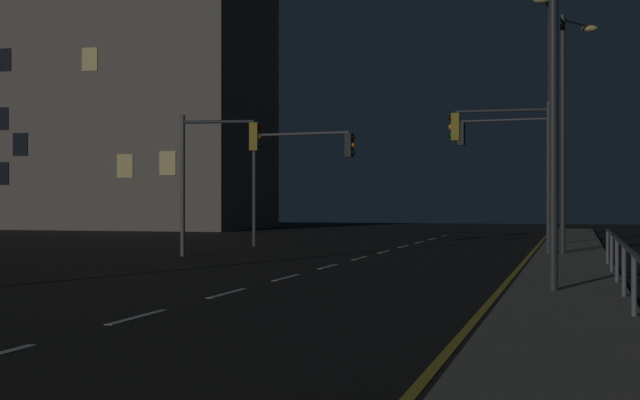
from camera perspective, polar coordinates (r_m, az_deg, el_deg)
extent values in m
plane|color=black|center=(23.22, -1.71, -4.78)|extent=(112.00, 112.00, 0.00)
cube|color=gray|center=(22.16, 15.33, -4.83)|extent=(2.32, 77.00, 0.14)
cube|color=silver|center=(15.36, -11.33, -7.18)|extent=(0.14, 2.00, 0.01)
cube|color=silver|center=(18.99, -5.80, -5.82)|extent=(0.14, 2.00, 0.01)
cube|color=silver|center=(22.74, -2.09, -4.87)|extent=(0.14, 2.00, 0.01)
cube|color=silver|center=(26.57, 0.56, -4.18)|extent=(0.14, 2.00, 0.01)
cube|color=silver|center=(30.44, 2.53, -3.65)|extent=(0.14, 2.00, 0.01)
cube|color=silver|center=(34.34, 4.06, -3.24)|extent=(0.14, 2.00, 0.01)
cube|color=silver|center=(38.26, 5.27, -2.92)|extent=(0.14, 2.00, 0.01)
cube|color=silver|center=(42.20, 6.26, -2.65)|extent=(0.14, 2.00, 0.01)
cube|color=silver|center=(46.14, 7.07, -2.43)|extent=(0.14, 2.00, 0.01)
cube|color=silver|center=(50.10, 7.76, -2.24)|extent=(0.14, 2.00, 0.01)
cube|color=gold|center=(27.19, 12.42, -4.08)|extent=(0.14, 53.00, 0.01)
cylinder|color=#38383D|center=(31.62, 14.12, 1.36)|extent=(0.16, 0.16, 5.11)
cylinder|color=#2D3033|center=(31.83, 11.29, 5.51)|extent=(3.12, 0.14, 0.11)
cube|color=olive|center=(31.92, 8.48, 4.55)|extent=(0.28, 0.34, 0.95)
sphere|color=black|center=(31.97, 8.21, 5.08)|extent=(0.20, 0.20, 0.20)
sphere|color=orange|center=(31.94, 8.21, 4.54)|extent=(0.20, 0.20, 0.20)
sphere|color=black|center=(31.92, 8.21, 4.01)|extent=(0.20, 0.20, 0.20)
cylinder|color=#38383D|center=(38.56, -4.14, 0.77)|extent=(0.16, 0.16, 4.94)
cylinder|color=#4C4C51|center=(37.70, -1.22, 4.17)|extent=(4.29, 0.70, 0.11)
cube|color=black|center=(36.82, 1.84, 3.45)|extent=(0.32, 0.37, 0.95)
sphere|color=black|center=(36.78, 2.06, 3.92)|extent=(0.20, 0.20, 0.20)
sphere|color=orange|center=(36.76, 2.06, 3.46)|extent=(0.20, 0.20, 0.20)
sphere|color=black|center=(36.74, 2.06, 2.99)|extent=(0.20, 0.20, 0.20)
cylinder|color=#38383D|center=(38.33, 14.40, 1.32)|extent=(0.16, 0.16, 5.39)
cylinder|color=#38383D|center=(38.75, 11.59, 4.93)|extent=(3.81, 0.49, 0.11)
cube|color=black|center=(39.08, 8.82, 4.11)|extent=(0.31, 0.37, 0.95)
sphere|color=black|center=(39.14, 8.60, 4.55)|extent=(0.20, 0.20, 0.20)
sphere|color=orange|center=(39.11, 8.60, 4.11)|extent=(0.20, 0.20, 0.20)
sphere|color=black|center=(39.09, 8.60, 3.67)|extent=(0.20, 0.20, 0.20)
cylinder|color=#4C4C51|center=(31.80, -8.59, 0.90)|extent=(0.16, 0.16, 4.89)
cylinder|color=#2D3033|center=(31.59, -6.39, 4.89)|extent=(2.51, 0.47, 0.11)
cube|color=olive|center=(31.27, -4.14, 3.97)|extent=(0.33, 0.38, 0.95)
sphere|color=black|center=(31.26, -3.87, 4.52)|extent=(0.20, 0.20, 0.20)
sphere|color=orange|center=(31.24, -3.87, 3.98)|extent=(0.20, 0.20, 0.20)
sphere|color=black|center=(31.22, -3.87, 3.43)|extent=(0.20, 0.20, 0.20)
cylinder|color=#2D3033|center=(18.75, 14.39, 6.20)|extent=(0.18, 0.18, 7.63)
cylinder|color=#2D3033|center=(31.96, 14.95, 4.01)|extent=(0.18, 0.18, 8.08)
cylinder|color=#4C4C51|center=(33.19, 15.75, 10.64)|extent=(0.98, 1.53, 0.10)
ellipsoid|color=#F9D172|center=(33.90, 16.52, 10.24)|extent=(0.56, 0.36, 0.24)
cylinder|color=#4C4C51|center=(31.85, 14.24, 4.33)|extent=(0.18, 0.18, 8.41)
cylinder|color=#2D3033|center=(31.41, 13.98, 11.87)|extent=(0.31, 2.06, 0.10)
ellipsoid|color=#F9D172|center=(30.39, 13.72, 12.08)|extent=(0.56, 0.36, 0.24)
cylinder|color=#59595E|center=(14.83, 19.06, -5.07)|extent=(0.09, 0.09, 0.95)
cylinder|color=#59595E|center=(17.86, 18.49, -4.22)|extent=(0.09, 0.09, 0.95)
cylinder|color=#59595E|center=(20.90, 18.08, -3.62)|extent=(0.09, 0.09, 0.95)
cylinder|color=#59595E|center=(23.93, 17.78, -3.16)|extent=(0.09, 0.09, 0.95)
cylinder|color=#59595E|center=(26.97, 17.55, -2.81)|extent=(0.09, 0.09, 0.95)
cube|color=slate|center=(14.80, 19.06, -3.24)|extent=(0.06, 24.35, 0.06)
cube|color=#6B6056|center=(66.52, -12.87, 7.20)|extent=(21.05, 11.30, 20.64)
cube|color=#EACC7A|center=(57.83, -9.52, 2.28)|extent=(1.10, 0.06, 1.50)
cube|color=#EACC7A|center=(59.14, -12.11, 2.09)|extent=(1.10, 0.06, 1.50)
cube|color=black|center=(63.13, -18.24, 3.33)|extent=(1.10, 0.06, 1.50)
cube|color=black|center=(64.41, -19.18, 8.28)|extent=(1.10, 0.06, 1.50)
cube|color=#EACC7A|center=(61.00, -14.22, 8.54)|extent=(1.10, 0.06, 1.50)
cube|color=black|center=(63.85, -19.31, 1.58)|extent=(1.10, 0.06, 1.50)
cube|color=black|center=(64.08, -19.33, 4.83)|extent=(1.10, 0.06, 1.50)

